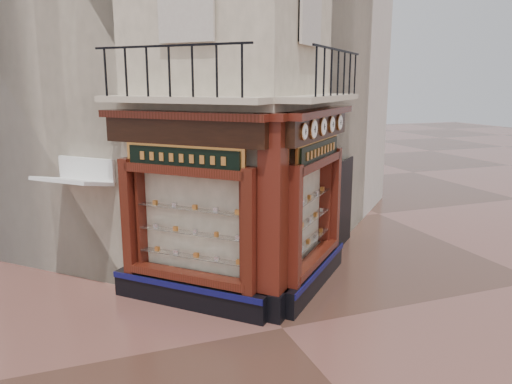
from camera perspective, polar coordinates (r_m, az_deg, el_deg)
name	(u,v)px	position (r m, az deg, el deg)	size (l,w,h in m)	color
ground	(282,328)	(9.72, 3.04, -15.28)	(80.00, 80.00, 0.00)	#472B21
main_building	(196,28)	(14.54, -6.92, 18.15)	(8.00, 8.00, 12.00)	beige
neighbour_left	(98,50)	(16.57, -17.66, 15.21)	(8.00, 8.00, 11.00)	beige
neighbour_right	(250,53)	(17.58, -0.73, 15.57)	(8.00, 8.00, 11.00)	beige
shopfront_left	(187,213)	(10.00, -7.89, -2.42)	(2.86, 2.86, 3.98)	black
shopfront_right	(314,202)	(10.93, 6.64, -1.11)	(2.86, 2.86, 3.98)	black
corner_pilaster	(273,222)	(9.43, 1.96, -3.40)	(0.85, 0.85, 3.98)	black
balcony	(255,98)	(10.00, -0.14, 10.70)	(5.94, 2.97, 1.03)	beige
clock_a	(304,132)	(9.38, 5.50, 6.88)	(0.27, 0.27, 0.33)	#B0753A
clock_b	(313,129)	(9.91, 6.57, 7.15)	(0.32, 0.32, 0.40)	#B0753A
clock_c	(323,127)	(10.52, 7.66, 7.41)	(0.31, 0.31, 0.39)	#B0753A
clock_d	(332,124)	(11.13, 8.63, 7.65)	(0.30, 0.30, 0.37)	#B0753A
clock_e	(339,122)	(11.76, 9.51, 7.86)	(0.30, 0.30, 0.37)	#B0753A
awning	(81,288)	(12.04, -19.41, -10.36)	(1.53, 0.92, 0.08)	white
signboard_left	(183,158)	(9.71, -8.32, 3.90)	(1.92, 1.92, 0.51)	gold
signboard_right	(319,151)	(10.71, 7.18, 4.71)	(1.94, 1.94, 0.52)	gold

